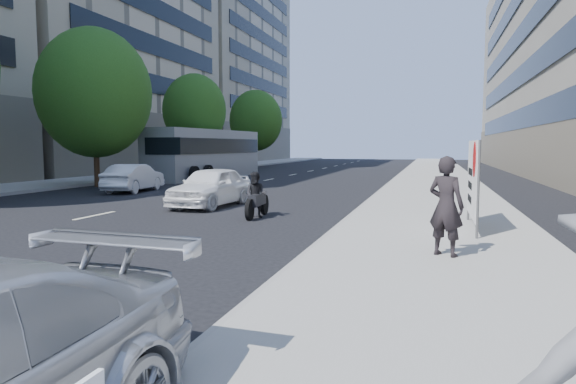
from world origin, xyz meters
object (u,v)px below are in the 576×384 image
(protest_banner, at_px, (473,179))
(white_sedan_mid, at_px, (134,178))
(pedestrian_woman, at_px, (446,206))
(motorcycle, at_px, (256,197))
(white_sedan_near, at_px, (211,187))
(bus, at_px, (207,154))

(protest_banner, bearing_deg, white_sedan_mid, 150.95)
(pedestrian_woman, bearing_deg, white_sedan_mid, -12.43)
(white_sedan_mid, bearing_deg, motorcycle, 135.34)
(pedestrian_woman, bearing_deg, protest_banner, -73.84)
(protest_banner, xyz_separation_m, motorcycle, (-6.19, 1.34, -0.76))
(white_sedan_near, relative_size, bus, 0.35)
(pedestrian_woman, distance_m, motorcycle, 7.37)
(pedestrian_woman, bearing_deg, bus, -28.57)
(white_sedan_near, height_order, white_sedan_mid, white_sedan_near)
(pedestrian_woman, xyz_separation_m, white_sedan_mid, (-14.19, 11.84, -0.42))
(protest_banner, relative_size, white_sedan_mid, 0.75)
(protest_banner, relative_size, motorcycle, 1.50)
(protest_banner, relative_size, bus, 0.25)
(white_sedan_near, bearing_deg, bus, 119.15)
(motorcycle, xyz_separation_m, bus, (-9.89, 17.85, 1.00))
(pedestrian_woman, xyz_separation_m, protest_banner, (0.71, 3.56, 0.31))
(protest_banner, distance_m, white_sedan_near, 9.58)
(white_sedan_mid, distance_m, bus, 11.02)
(protest_banner, bearing_deg, white_sedan_near, 157.09)
(protest_banner, distance_m, white_sedan_mid, 17.06)
(white_sedan_mid, bearing_deg, bus, -90.02)
(bus, bearing_deg, white_sedan_mid, -79.58)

